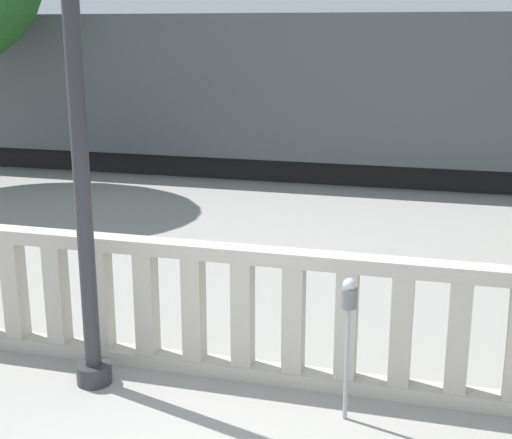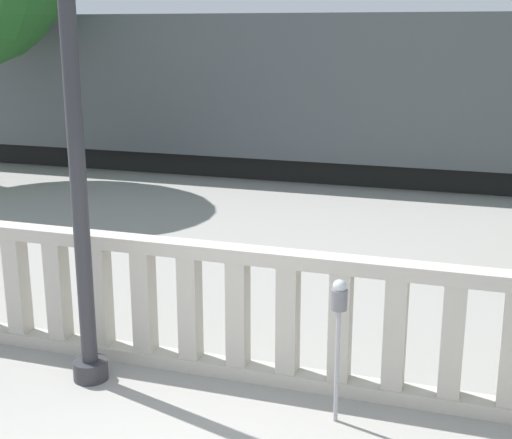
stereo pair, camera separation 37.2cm
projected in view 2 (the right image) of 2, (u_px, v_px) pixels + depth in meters
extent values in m
cube|color=#BCB5A8|center=(263.00, 373.00, 7.19)|extent=(15.89, 0.24, 0.14)
cube|color=#BCB5A8|center=(263.00, 256.00, 6.87)|extent=(15.89, 0.24, 0.14)
cube|color=#BCB5A8|center=(18.00, 285.00, 7.88)|extent=(0.20, 0.20, 1.10)
cube|color=#BCB5A8|center=(58.00, 290.00, 7.73)|extent=(0.20, 0.20, 1.10)
cube|color=#BCB5A8|center=(100.00, 295.00, 7.57)|extent=(0.20, 0.20, 1.10)
cube|color=#BCB5A8|center=(144.00, 301.00, 7.42)|extent=(0.20, 0.20, 1.10)
cube|color=#BCB5A8|center=(190.00, 307.00, 7.26)|extent=(0.20, 0.20, 1.10)
cube|color=#BCB5A8|center=(238.00, 313.00, 7.11)|extent=(0.20, 0.20, 1.10)
cube|color=#BCB5A8|center=(288.00, 319.00, 6.95)|extent=(0.20, 0.20, 1.10)
cube|color=#BCB5A8|center=(340.00, 326.00, 6.79)|extent=(0.20, 0.20, 1.10)
cube|color=#BCB5A8|center=(395.00, 333.00, 6.64)|extent=(0.20, 0.20, 1.10)
cube|color=#BCB5A8|center=(452.00, 340.00, 6.48)|extent=(0.20, 0.20, 1.10)
cylinder|color=#2D2D33|center=(91.00, 370.00, 7.20)|extent=(0.35, 0.35, 0.20)
cylinder|color=#2D2D33|center=(68.00, 32.00, 6.34)|extent=(0.16, 0.16, 6.40)
cylinder|color=#99999E|center=(337.00, 366.00, 6.31)|extent=(0.04, 0.04, 1.08)
cylinder|color=slate|center=(339.00, 300.00, 6.15)|extent=(0.14, 0.14, 0.18)
sphere|color=#B2B7BC|center=(340.00, 286.00, 6.11)|extent=(0.12, 0.12, 0.12)
cube|color=black|center=(349.00, 164.00, 17.17)|extent=(25.00, 2.35, 0.55)
cube|color=#4C5156|center=(352.00, 85.00, 16.68)|extent=(25.51, 2.93, 3.21)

